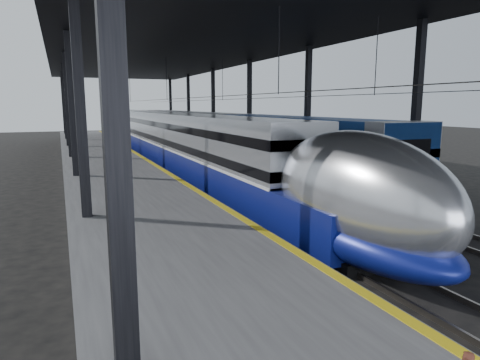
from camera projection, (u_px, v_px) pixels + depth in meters
ground at (294, 266)px, 13.45m from camera, size 160.00×160.00×0.00m
platform at (109, 170)px, 30.19m from camera, size 6.00×80.00×1.00m
yellow_strip at (148, 161)px, 31.17m from camera, size 0.30×80.00×0.01m
rails at (216, 169)px, 33.32m from camera, size 6.52×80.00×0.16m
canopy at (180, 47)px, 30.77m from camera, size 18.00×75.00×9.47m
tgv_train at (162, 138)px, 38.59m from camera, size 3.05×65.20×4.37m
second_train at (206, 134)px, 42.76m from camera, size 3.13×56.05×4.32m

